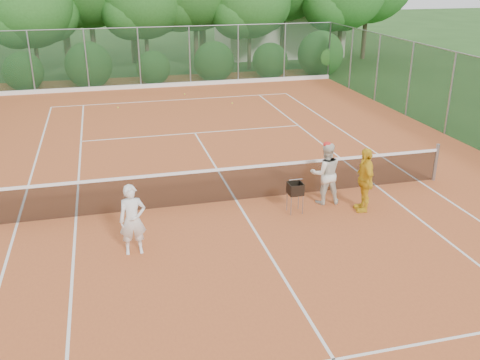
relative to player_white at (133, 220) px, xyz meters
name	(u,v)px	position (x,y,z in m)	size (l,w,h in m)	color
ground	(236,201)	(2.81, 2.13, -0.81)	(120.00, 120.00, 0.00)	#23491A
clay_court	(236,201)	(2.81, 2.13, -0.80)	(18.00, 36.00, 0.02)	#B8592A
club_building	(278,33)	(11.81, 26.13, 0.69)	(8.00, 5.00, 3.00)	beige
tennis_net	(236,183)	(2.81, 2.13, -0.28)	(11.97, 0.10, 1.10)	gray
player_white	(133,220)	(0.00, 0.00, 0.00)	(0.57, 0.38, 1.57)	silver
player_center_grp	(326,173)	(5.02, 1.45, 0.04)	(0.87, 0.71, 1.68)	silver
player_yellow	(365,180)	(5.79, 0.78, 0.04)	(0.97, 0.41, 1.66)	gold
ball_hopper	(295,189)	(4.07, 1.08, -0.16)	(0.35, 0.35, 0.79)	gray
stray_ball_a	(118,107)	(0.18, 13.09, -0.75)	(0.07, 0.07, 0.07)	#D4ED37
stray_ball_b	(185,94)	(3.43, 14.97, -0.75)	(0.07, 0.07, 0.07)	#C9ED37
stray_ball_c	(232,103)	(5.24, 12.63, -0.75)	(0.07, 0.07, 0.07)	yellow
court_markings	(236,201)	(2.81, 2.13, -0.78)	(11.03, 23.83, 0.01)	white
fence_back	(165,57)	(2.81, 17.13, 0.71)	(18.07, 0.07, 3.00)	#19381E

